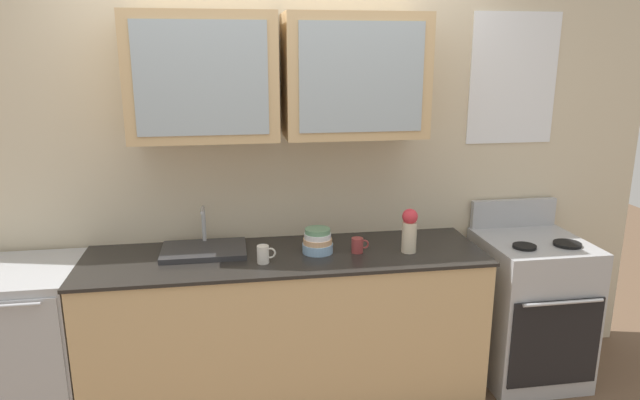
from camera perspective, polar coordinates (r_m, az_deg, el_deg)
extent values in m
plane|color=brown|center=(3.59, -3.26, -18.87)|extent=(10.00, 10.00, 0.00)
cube|color=beige|center=(3.42, -4.26, 4.63)|extent=(4.71, 0.10, 2.78)
cube|color=tan|center=(3.12, -11.69, 12.00)|extent=(0.78, 0.37, 0.66)
cube|color=#9EADB7|center=(2.93, -11.83, 11.84)|extent=(0.66, 0.01, 0.56)
cube|color=tan|center=(3.20, 3.45, 12.33)|extent=(0.78, 0.37, 0.66)
cube|color=#9EADB7|center=(3.01, 4.25, 12.17)|extent=(0.66, 0.01, 0.56)
cube|color=white|center=(3.73, 18.87, 11.45)|extent=(0.56, 0.01, 0.79)
cube|color=tan|center=(3.37, -3.37, -12.72)|extent=(2.22, 0.63, 0.87)
cube|color=black|center=(3.19, -3.49, -5.63)|extent=(2.24, 0.65, 0.02)
cube|color=#ADAFB5|center=(3.80, 20.23, -10.17)|extent=(0.60, 0.62, 0.89)
cube|color=black|center=(3.59, 22.61, -13.18)|extent=(0.55, 0.01, 0.53)
cylinder|color=#ADAFB5|center=(3.46, 23.29, -9.47)|extent=(0.48, 0.02, 0.02)
cube|color=#ADAFB5|center=(3.86, 18.87, -1.24)|extent=(0.57, 0.04, 0.18)
cylinder|color=black|center=(3.48, 19.87, -4.41)|extent=(0.13, 0.13, 0.02)
cylinder|color=black|center=(3.62, 23.61, -4.07)|extent=(0.16, 0.16, 0.02)
cube|color=#2D2D30|center=(3.26, -11.59, -4.99)|extent=(0.47, 0.32, 0.03)
cylinder|color=#ADAFB5|center=(3.35, -11.61, -2.38)|extent=(0.02, 0.02, 0.20)
cylinder|color=#ADAFB5|center=(3.27, -11.74, -1.00)|extent=(0.02, 0.12, 0.02)
cylinder|color=#8CB7E0|center=(3.21, -0.24, -4.83)|extent=(0.17, 0.17, 0.05)
cylinder|color=#E0AD7F|center=(3.19, -0.24, -4.24)|extent=(0.16, 0.16, 0.04)
cylinder|color=white|center=(3.18, -0.24, -3.70)|extent=(0.15, 0.15, 0.04)
cylinder|color=#669972|center=(3.18, -0.24, -3.21)|extent=(0.14, 0.14, 0.04)
cylinder|color=beige|center=(3.23, 8.95, -3.70)|extent=(0.08, 0.08, 0.18)
sphere|color=#D8333F|center=(3.20, 9.04, -1.65)|extent=(0.09, 0.09, 0.09)
cylinder|color=silver|center=(3.06, -5.75, -5.46)|extent=(0.06, 0.06, 0.10)
torus|color=silver|center=(3.06, -5.02, -5.34)|extent=(0.06, 0.01, 0.06)
cylinder|color=#993838|center=(3.20, 3.77, -4.57)|extent=(0.07, 0.07, 0.08)
torus|color=#993838|center=(3.21, 4.48, -4.45)|extent=(0.05, 0.01, 0.05)
cube|color=#ADAFB5|center=(3.55, -27.79, -12.89)|extent=(0.63, 0.60, 0.89)
cube|color=#ADAFB5|center=(3.30, -29.45, -15.25)|extent=(0.60, 0.01, 0.80)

